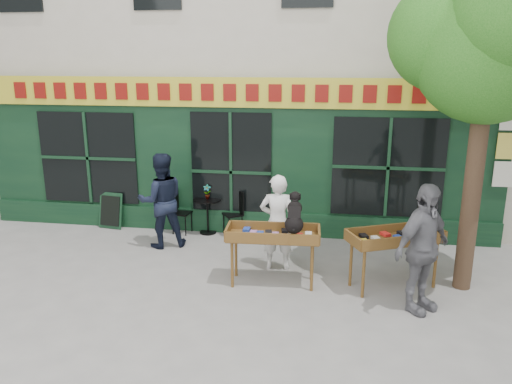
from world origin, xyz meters
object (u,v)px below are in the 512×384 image
book_cart_center (273,237)px  woman (278,222)px  dog (294,212)px  man_right (422,249)px  book_cart_right (395,240)px  man_left (161,201)px  bistro_table (207,209)px

book_cart_center → woman: bearing=86.9°
dog → woman: size_ratio=0.35×
man_right → book_cart_center: bearing=121.1°
dog → book_cart_right: size_ratio=0.37×
dog → book_cart_right: (1.62, 0.23, -0.47)m
dog → man_right: size_ratio=0.31×
book_cart_center → man_left: (-2.39, 1.37, 0.13)m
book_cart_center → dog: (0.35, -0.05, 0.47)m
man_left → woman: bearing=137.3°
book_cart_center → man_left: 2.76m
woman → man_right: man_right is taller
man_right → bistro_table: bearing=99.7°
dog → bistro_table: dog is taller
dog → book_cart_center: bearing=168.8°
book_cart_center → book_cart_right: 1.98m
book_cart_right → bistro_table: book_cart_right is taller
book_cart_center → man_left: bearing=147.0°
woman → bistro_table: 2.35m
bistro_table → woman: bearing=-43.4°
woman → dog: bearing=113.5°
man_left → book_cart_center: bearing=124.3°
dog → man_left: 3.11m
dog → bistro_table: 3.17m
man_left → book_cart_right: bearing=138.9°
book_cart_center → book_cart_right: (1.97, 0.18, 0.00)m
bistro_table → man_left: man_left is taller
bistro_table → man_left: size_ratio=0.40×
woman → man_left: bearing=-19.9°
woman → bistro_table: bearing=-46.5°
man_right → man_left: bearing=112.5°
woman → man_left: 2.50m
book_cart_right → woman: bearing=141.7°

